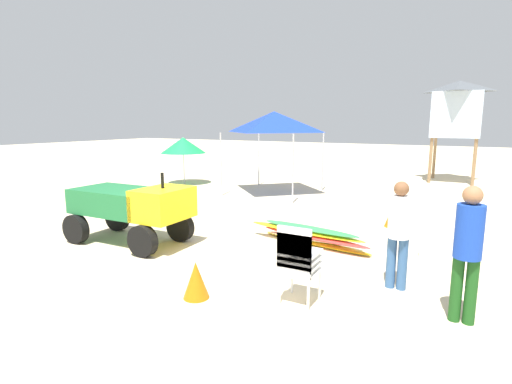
# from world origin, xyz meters

# --- Properties ---
(ground) EXTENTS (80.00, 80.00, 0.00)m
(ground) POSITION_xyz_m (0.00, 0.00, 0.00)
(ground) COLOR beige
(utility_cart) EXTENTS (2.58, 1.35, 1.50)m
(utility_cart) POSITION_xyz_m (-1.85, 0.47, 0.78)
(utility_cart) COLOR #1E6B38
(utility_cart) RESTS_ON ground
(stacked_plastic_chairs) EXTENTS (0.48, 0.48, 1.11)m
(stacked_plastic_chairs) POSITION_xyz_m (2.17, -0.46, 0.65)
(stacked_plastic_chairs) COLOR white
(stacked_plastic_chairs) RESTS_ON ground
(surfboard_pile) EXTENTS (2.72, 0.87, 0.40)m
(surfboard_pile) POSITION_xyz_m (1.36, 2.11, 0.20)
(surfboard_pile) COLOR yellow
(surfboard_pile) RESTS_ON ground
(lifeguard_near_left) EXTENTS (0.32, 0.32, 1.61)m
(lifeguard_near_left) POSITION_xyz_m (3.24, 0.75, 0.92)
(lifeguard_near_left) COLOR #33598C
(lifeguard_near_left) RESTS_ON ground
(lifeguard_near_center) EXTENTS (0.32, 0.32, 1.72)m
(lifeguard_near_center) POSITION_xyz_m (4.15, 0.08, 0.99)
(lifeguard_near_center) COLOR #194C19
(lifeguard_near_center) RESTS_ON ground
(popup_canopy) EXTENTS (2.67, 2.67, 2.80)m
(popup_canopy) POSITION_xyz_m (-2.00, 7.10, 2.45)
(popup_canopy) COLOR #B2B2B7
(popup_canopy) RESTS_ON ground
(lifeguard_tower) EXTENTS (1.98, 1.98, 4.07)m
(lifeguard_tower) POSITION_xyz_m (3.25, 13.07, 2.96)
(lifeguard_tower) COLOR olive
(lifeguard_tower) RESTS_ON ground
(beach_umbrella_left) EXTENTS (1.76, 1.76, 1.85)m
(beach_umbrella_left) POSITION_xyz_m (-6.03, 7.18, 1.54)
(beach_umbrella_left) COLOR beige
(beach_umbrella_left) RESTS_ON ground
(traffic_cone_near) EXTENTS (0.36, 0.36, 0.51)m
(traffic_cone_near) POSITION_xyz_m (2.51, 4.38, 0.26)
(traffic_cone_near) COLOR orange
(traffic_cone_near) RESTS_ON ground
(traffic_cone_far) EXTENTS (0.37, 0.37, 0.53)m
(traffic_cone_far) POSITION_xyz_m (0.85, -0.97, 0.27)
(traffic_cone_far) COLOR orange
(traffic_cone_far) RESTS_ON ground
(cooler_box) EXTENTS (0.49, 0.35, 0.42)m
(cooler_box) POSITION_xyz_m (3.61, 2.58, 0.21)
(cooler_box) COLOR white
(cooler_box) RESTS_ON ground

